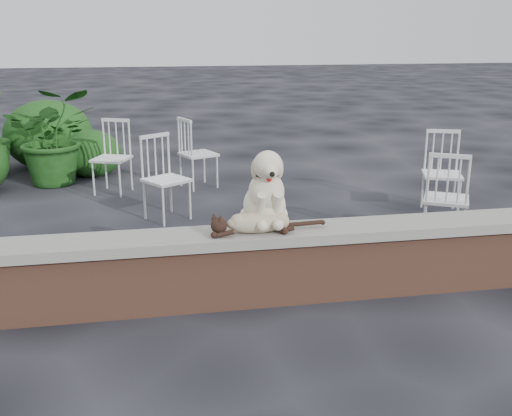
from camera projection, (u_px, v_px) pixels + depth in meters
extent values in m
plane|color=black|center=(269.00, 299.00, 4.73)|extent=(60.00, 60.00, 0.00)
cube|color=brown|center=(269.00, 270.00, 4.65)|extent=(6.00, 0.30, 0.50)
cube|color=slate|center=(270.00, 235.00, 4.57)|extent=(6.20, 0.40, 0.08)
imported|color=#153E11|center=(54.00, 136.00, 8.05)|extent=(1.28, 1.14, 1.32)
ellipsoid|color=#153E11|center=(49.00, 135.00, 9.18)|extent=(1.35, 1.23, 1.07)
ellipsoid|color=#153E11|center=(91.00, 154.00, 8.64)|extent=(0.87, 0.80, 0.69)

